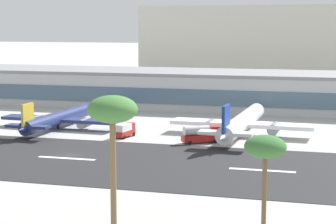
% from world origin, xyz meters
% --- Properties ---
extents(ground_plane, '(1400.00, 1400.00, 0.00)m').
position_xyz_m(ground_plane, '(0.00, 0.00, 0.00)').
color(ground_plane, '#A8A8A3').
extents(runway_strip, '(800.00, 37.40, 0.08)m').
position_xyz_m(runway_strip, '(0.00, -2.68, 0.04)').
color(runway_strip, '#262628').
rests_on(runway_strip, ground_plane).
extents(runway_centreline_dash_4, '(12.00, 1.20, 0.01)m').
position_xyz_m(runway_centreline_dash_4, '(0.52, -2.68, 0.09)').
color(runway_centreline_dash_4, white).
rests_on(runway_centreline_dash_4, runway_strip).
extents(runway_centreline_dash_5, '(12.00, 1.20, 0.01)m').
position_xyz_m(runway_centreline_dash_5, '(38.88, -2.68, 0.09)').
color(runway_centreline_dash_5, white).
rests_on(runway_centreline_dash_5, runway_strip).
extents(terminal_building, '(194.69, 27.95, 11.43)m').
position_xyz_m(terminal_building, '(6.27, 78.15, 5.72)').
color(terminal_building, '#B7BABC').
rests_on(terminal_building, ground_plane).
extents(distant_hotel_block, '(124.36, 30.85, 34.53)m').
position_xyz_m(distant_hotel_block, '(25.87, 174.53, 17.26)').
color(distant_hotel_block, beige).
rests_on(distant_hotel_block, ground_plane).
extents(airliner_gold_tail_gate_0, '(31.02, 39.77, 8.30)m').
position_xyz_m(airliner_gold_tail_gate_0, '(-15.67, 28.09, 2.65)').
color(airliner_gold_tail_gate_0, navy).
rests_on(airliner_gold_tail_gate_0, ground_plane).
extents(airliner_navy_tail_gate_1, '(34.29, 45.42, 9.48)m').
position_xyz_m(airliner_navy_tail_gate_1, '(30.19, 30.76, 3.02)').
color(airliner_navy_tail_gate_1, white).
rests_on(airliner_navy_tail_gate_1, ground_plane).
extents(service_fuel_truck_1, '(8.56, 6.76, 3.95)m').
position_xyz_m(service_fuel_truck_1, '(22.82, 19.69, 2.03)').
color(service_fuel_truck_1, '#B2231E').
rests_on(service_fuel_truck_1, ground_plane).
extents(service_box_truck_2, '(3.69, 6.37, 3.25)m').
position_xyz_m(service_box_truck_2, '(4.17, 21.90, 1.79)').
color(service_box_truck_2, '#B2231E').
rests_on(service_box_truck_2, ground_plane).
extents(palm_tree_0, '(5.11, 5.11, 13.10)m').
position_xyz_m(palm_tree_0, '(42.89, -38.37, 11.39)').
color(palm_tree_0, brown).
rests_on(palm_tree_0, ground_plane).
extents(palm_tree_2, '(6.43, 6.43, 17.41)m').
position_xyz_m(palm_tree_2, '(23.68, -39.10, 15.16)').
color(palm_tree_2, brown).
rests_on(palm_tree_2, ground_plane).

